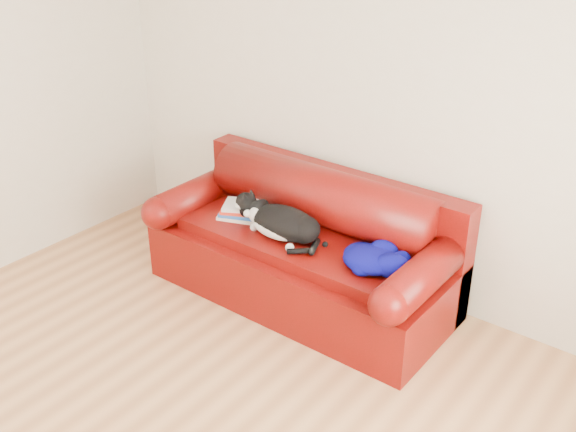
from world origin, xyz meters
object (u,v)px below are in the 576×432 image
object	(u,v)px
book_stack	(242,210)
blanket	(375,258)
sofa_base	(301,267)
cat	(283,224)

from	to	relation	value
book_stack	blanket	size ratio (longest dim) A/B	0.69
book_stack	blanket	distance (m)	1.10
sofa_base	blanket	xyz separation A→B (m)	(0.62, -0.07, 0.32)
book_stack	blanket	bearing A→B (deg)	-1.20
sofa_base	cat	xyz separation A→B (m)	(-0.06, -0.12, 0.36)
book_stack	blanket	xyz separation A→B (m)	(1.10, -0.02, 0.01)
sofa_base	cat	bearing A→B (deg)	-118.12
sofa_base	blanket	bearing A→B (deg)	-6.63
cat	blanket	world-z (taller)	cat
sofa_base	blanket	size ratio (longest dim) A/B	4.04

